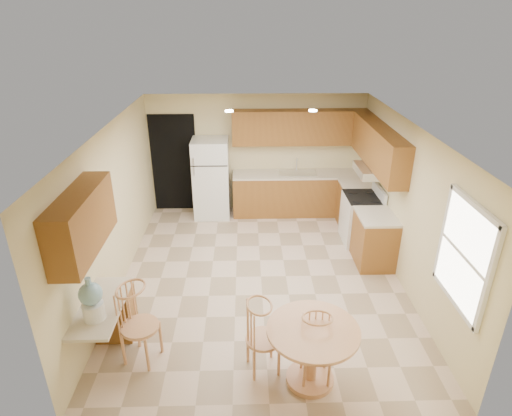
{
  "coord_description": "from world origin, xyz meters",
  "views": [
    {
      "loc": [
        -0.24,
        -5.94,
        4.01
      ],
      "look_at": [
        -0.08,
        0.3,
        1.12
      ],
      "focal_mm": 30.0,
      "sensor_mm": 36.0,
      "label": 1
    }
  ],
  "objects_px": {
    "dining_table": "(312,347)",
    "chair_desk": "(137,323)",
    "stove": "(361,218)",
    "refrigerator": "(211,178)",
    "water_crock": "(92,301)",
    "chair_table_a": "(264,336)",
    "chair_table_b": "(318,350)"
  },
  "relations": [
    {
      "from": "refrigerator",
      "to": "dining_table",
      "type": "bearing_deg",
      "value": -72.51
    },
    {
      "from": "chair_table_a",
      "to": "chair_table_b",
      "type": "xyz_separation_m",
      "value": [
        0.6,
        -0.2,
        -0.04
      ]
    },
    {
      "from": "dining_table",
      "to": "chair_desk",
      "type": "xyz_separation_m",
      "value": [
        -2.05,
        0.32,
        0.13
      ]
    },
    {
      "from": "stove",
      "to": "chair_desk",
      "type": "height_order",
      "value": "stove"
    },
    {
      "from": "refrigerator",
      "to": "stove",
      "type": "bearing_deg",
      "value": -22.99
    },
    {
      "from": "dining_table",
      "to": "chair_desk",
      "type": "bearing_deg",
      "value": 171.19
    },
    {
      "from": "stove",
      "to": "chair_table_b",
      "type": "relative_size",
      "value": 1.22
    },
    {
      "from": "refrigerator",
      "to": "stove",
      "type": "height_order",
      "value": "refrigerator"
    },
    {
      "from": "water_crock",
      "to": "dining_table",
      "type": "bearing_deg",
      "value": -5.92
    },
    {
      "from": "chair_table_a",
      "to": "dining_table",
      "type": "bearing_deg",
      "value": 64.51
    },
    {
      "from": "refrigerator",
      "to": "chair_desk",
      "type": "relative_size",
      "value": 1.59
    },
    {
      "from": "refrigerator",
      "to": "dining_table",
      "type": "relative_size",
      "value": 1.58
    },
    {
      "from": "chair_desk",
      "to": "dining_table",
      "type": "bearing_deg",
      "value": 100.35
    },
    {
      "from": "refrigerator",
      "to": "water_crock",
      "type": "bearing_deg",
      "value": -103.6
    },
    {
      "from": "dining_table",
      "to": "chair_table_a",
      "type": "relative_size",
      "value": 1.09
    },
    {
      "from": "chair_table_b",
      "to": "water_crock",
      "type": "relative_size",
      "value": 1.61
    },
    {
      "from": "refrigerator",
      "to": "stove",
      "type": "distance_m",
      "value": 3.14
    },
    {
      "from": "water_crock",
      "to": "chair_desk",
      "type": "bearing_deg",
      "value": 7.43
    },
    {
      "from": "chair_desk",
      "to": "water_crock",
      "type": "distance_m",
      "value": 0.59
    },
    {
      "from": "dining_table",
      "to": "chair_desk",
      "type": "height_order",
      "value": "chair_desk"
    },
    {
      "from": "chair_desk",
      "to": "water_crock",
      "type": "xyz_separation_m",
      "value": [
        -0.45,
        -0.06,
        0.38
      ]
    },
    {
      "from": "refrigerator",
      "to": "dining_table",
      "type": "height_order",
      "value": "refrigerator"
    },
    {
      "from": "chair_table_b",
      "to": "water_crock",
      "type": "xyz_separation_m",
      "value": [
        -2.55,
        0.34,
        0.48
      ]
    },
    {
      "from": "chair_desk",
      "to": "water_crock",
      "type": "relative_size",
      "value": 1.89
    },
    {
      "from": "stove",
      "to": "water_crock",
      "type": "distance_m",
      "value": 5.04
    },
    {
      "from": "chair_table_b",
      "to": "chair_desk",
      "type": "distance_m",
      "value": 2.14
    },
    {
      "from": "refrigerator",
      "to": "water_crock",
      "type": "relative_size",
      "value": 3.01
    },
    {
      "from": "chair_table_a",
      "to": "chair_table_b",
      "type": "relative_size",
      "value": 1.08
    },
    {
      "from": "dining_table",
      "to": "water_crock",
      "type": "bearing_deg",
      "value": 174.08
    },
    {
      "from": "stove",
      "to": "dining_table",
      "type": "bearing_deg",
      "value": -112.87
    },
    {
      "from": "chair_table_a",
      "to": "chair_table_b",
      "type": "distance_m",
      "value": 0.63
    },
    {
      "from": "stove",
      "to": "chair_desk",
      "type": "relative_size",
      "value": 1.04
    }
  ]
}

